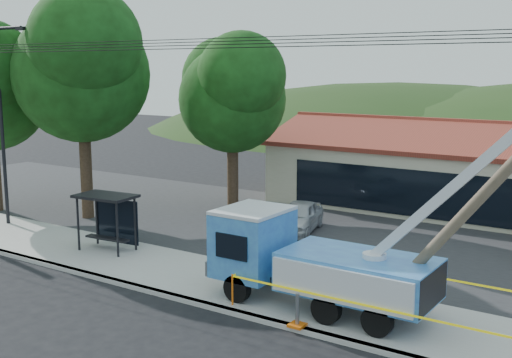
{
  "coord_description": "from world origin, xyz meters",
  "views": [
    {
      "loc": [
        11.5,
        -12.51,
        7.25
      ],
      "look_at": [
        -0.24,
        5.0,
        3.56
      ],
      "focal_mm": 45.0,
      "sensor_mm": 36.0,
      "label": 1
    }
  ],
  "objects_px": {
    "utility_truck": "(316,259)",
    "car_silver": "(298,234)",
    "leaning_pole": "(501,175)",
    "bus_shelter": "(109,209)"
  },
  "relations": [
    {
      "from": "utility_truck",
      "to": "car_silver",
      "type": "height_order",
      "value": "utility_truck"
    },
    {
      "from": "leaning_pole",
      "to": "bus_shelter",
      "type": "distance_m",
      "value": 15.0
    },
    {
      "from": "car_silver",
      "to": "utility_truck",
      "type": "bearing_deg",
      "value": -71.45
    },
    {
      "from": "utility_truck",
      "to": "bus_shelter",
      "type": "distance_m",
      "value": 9.74
    },
    {
      "from": "car_silver",
      "to": "leaning_pole",
      "type": "bearing_deg",
      "value": -50.68
    },
    {
      "from": "utility_truck",
      "to": "car_silver",
      "type": "relative_size",
      "value": 2.92
    },
    {
      "from": "utility_truck",
      "to": "car_silver",
      "type": "bearing_deg",
      "value": 123.37
    },
    {
      "from": "utility_truck",
      "to": "leaning_pole",
      "type": "relative_size",
      "value": 1.39
    },
    {
      "from": "utility_truck",
      "to": "leaning_pole",
      "type": "distance_m",
      "value": 5.84
    },
    {
      "from": "bus_shelter",
      "to": "car_silver",
      "type": "relative_size",
      "value": 0.62
    }
  ]
}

